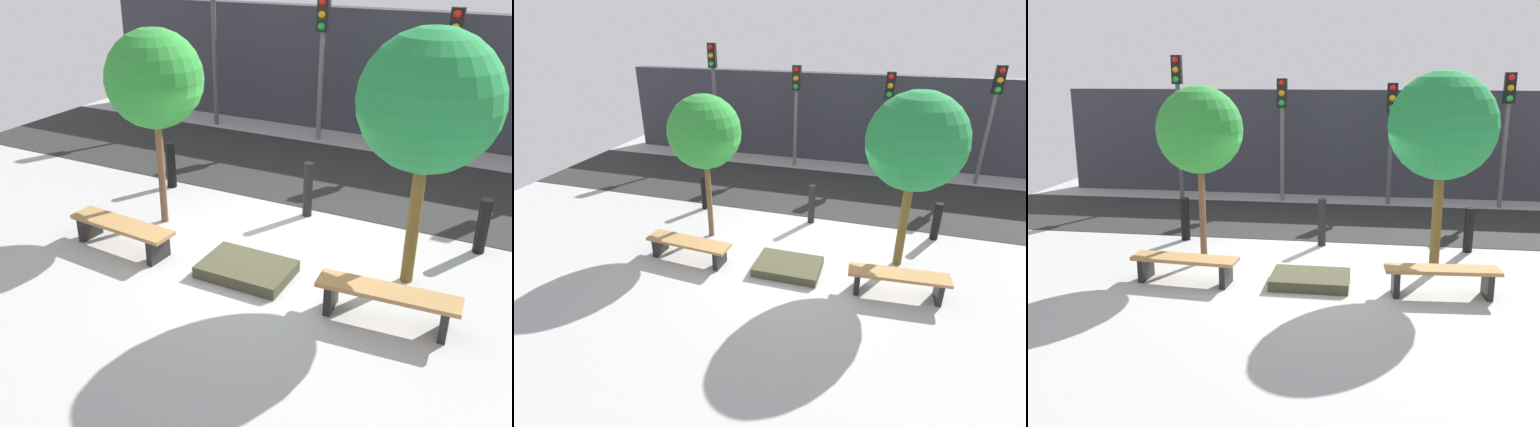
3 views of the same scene
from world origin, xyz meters
The scene contains 15 objects.
ground_plane centered at (0.00, 0.00, 0.00)m, with size 18.00×18.00×0.00m, color #A3A3A3.
road_strip centered at (0.00, 3.58, 0.01)m, with size 18.00×3.66×0.01m, color #272727.
building_facade centered at (0.00, 6.85, 1.52)m, with size 16.20×0.50×3.05m, color #33333D.
bench_left centered at (-2.13, -0.99, 0.33)m, with size 1.85×0.58×0.45m.
bench_right centered at (2.13, -0.99, 0.34)m, with size 1.84×0.54×0.47m.
planter_bed centered at (0.00, -0.79, 0.09)m, with size 1.32×0.91×0.18m, color #403F2A.
tree_behind_left_bench centered at (-2.13, 0.13, 2.48)m, with size 1.58×1.58×3.29m.
tree_behind_right_bench centered at (2.13, 0.13, 2.61)m, with size 1.85×1.85×3.55m.
bollard_far_left centered at (-2.93, 1.50, 0.46)m, with size 0.19×0.19×0.92m, color black.
bollard_left centered at (0.00, 1.50, 0.50)m, with size 0.17×0.17×1.00m, color black.
bollard_center centered at (2.93, 1.50, 0.45)m, with size 0.19×0.19×0.90m, color black.
traffic_light_west centered at (-4.42, 5.69, 2.74)m, with size 0.28×0.27×3.99m.
traffic_light_mid_west centered at (-1.47, 5.69, 2.34)m, with size 0.28×0.27×3.37m.
traffic_light_mid_east centered at (1.47, 5.69, 2.27)m, with size 0.28×0.27×3.26m.
traffic_light_east centered at (4.42, 5.69, 2.44)m, with size 0.28×0.27×3.52m.
Camera 2 is at (1.66, -7.49, 4.60)m, focal length 28.00 mm.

